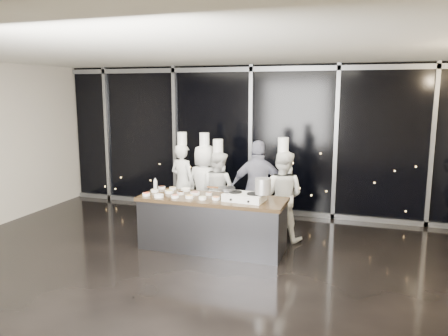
% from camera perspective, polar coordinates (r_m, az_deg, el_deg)
% --- Properties ---
extents(ground, '(9.00, 9.00, 0.00)m').
position_cam_1_polar(ground, '(6.77, -4.16, -13.02)').
color(ground, black).
rests_on(ground, ground).
extents(room_shell, '(9.02, 7.02, 3.21)m').
position_cam_1_polar(room_shell, '(6.17, -2.91, 6.30)').
color(room_shell, '#BEB4A2').
rests_on(room_shell, ground).
extents(window_wall, '(8.90, 0.11, 3.20)m').
position_cam_1_polar(window_wall, '(9.55, 3.56, 3.71)').
color(window_wall, black).
rests_on(window_wall, ground).
extents(demo_counter, '(2.46, 0.86, 0.90)m').
position_cam_1_polar(demo_counter, '(7.40, -1.54, -7.22)').
color(demo_counter, '#38383D').
rests_on(demo_counter, ground).
extents(stove, '(0.68, 0.46, 0.14)m').
position_cam_1_polar(stove, '(7.05, 2.67, -3.78)').
color(stove, silver).
rests_on(stove, demo_counter).
extents(frying_pan, '(0.50, 0.31, 0.05)m').
position_cam_1_polar(frying_pan, '(7.17, 0.29, -2.72)').
color(frying_pan, slate).
rests_on(frying_pan, stove).
extents(stock_pot, '(0.28, 0.28, 0.25)m').
position_cam_1_polar(stock_pot, '(6.91, 5.11, -2.38)').
color(stock_pot, '#B7B7B9').
rests_on(stock_pot, stove).
extents(prep_bowls, '(1.34, 0.75, 0.05)m').
position_cam_1_polar(prep_bowls, '(7.51, -5.92, -3.28)').
color(prep_bowls, white).
rests_on(prep_bowls, demo_counter).
extents(squeeze_bottle, '(0.06, 0.06, 0.23)m').
position_cam_1_polar(squeeze_bottle, '(7.87, -8.95, -2.11)').
color(squeeze_bottle, silver).
rests_on(squeeze_bottle, demo_counter).
extents(chef_far_left, '(0.68, 0.56, 1.84)m').
position_cam_1_polar(chef_far_left, '(8.87, -5.40, -1.84)').
color(chef_far_left, silver).
rests_on(chef_far_left, ground).
extents(chef_left, '(0.83, 0.57, 1.85)m').
position_cam_1_polar(chef_left, '(8.62, -2.52, -2.18)').
color(chef_left, silver).
rests_on(chef_left, ground).
extents(chef_center, '(0.89, 0.80, 1.75)m').
position_cam_1_polar(chef_center, '(8.43, -0.77, -2.82)').
color(chef_center, silver).
rests_on(chef_center, ground).
extents(guest, '(1.10, 0.61, 1.77)m').
position_cam_1_polar(guest, '(8.00, 4.54, -2.71)').
color(guest, '#15173A').
rests_on(guest, ground).
extents(chef_right, '(0.86, 0.71, 1.85)m').
position_cam_1_polar(chef_right, '(7.85, 7.60, -3.51)').
color(chef_right, silver).
rests_on(chef_right, ground).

